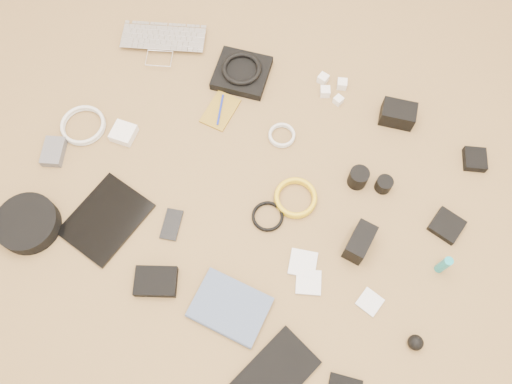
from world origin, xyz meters
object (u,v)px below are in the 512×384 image
at_px(tablet, 106,219).
at_px(phone, 172,225).
at_px(paperback, 217,333).
at_px(headphone_case, 28,224).
at_px(laptop, 162,48).
at_px(dslr_camera, 398,114).

distance_m(tablet, phone, 0.21).
bearing_deg(paperback, phone, 50.83).
height_order(tablet, headphone_case, headphone_case).
bearing_deg(tablet, laptop, 114.53).
relative_size(laptop, dslr_camera, 2.71).
height_order(laptop, tablet, laptop).
bearing_deg(laptop, dslr_camera, -15.23).
height_order(tablet, paperback, paperback).
bearing_deg(phone, headphone_case, -168.49).
relative_size(laptop, phone, 3.02).
xyz_separation_m(laptop, headphone_case, (-0.03, -0.79, 0.01)).
relative_size(dslr_camera, tablet, 0.45).
relative_size(phone, paperback, 0.48).
height_order(dslr_camera, phone, dslr_camera).
bearing_deg(dslr_camera, tablet, -144.72).
xyz_separation_m(phone, headphone_case, (-0.40, -0.20, 0.02)).
bearing_deg(tablet, headphone_case, -139.06).
bearing_deg(laptop, paperback, -72.52).
xyz_separation_m(dslr_camera, tablet, (-0.72, -0.75, -0.03)).
bearing_deg(headphone_case, dslr_camera, 43.60).
relative_size(dslr_camera, paperback, 0.53).
distance_m(tablet, headphone_case, 0.24).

